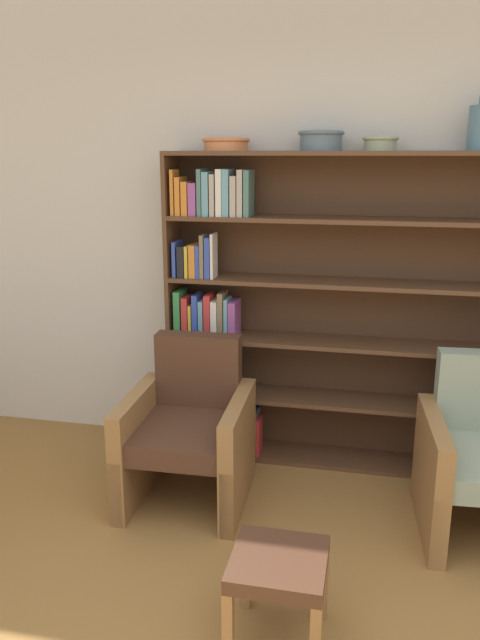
# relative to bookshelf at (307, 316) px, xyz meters

# --- Properties ---
(wall_back) EXTENTS (12.00, 0.06, 2.75)m
(wall_back) POSITION_rel_bookshelf_xyz_m (0.26, 0.17, 0.47)
(wall_back) COLOR silver
(wall_back) RESTS_ON ground
(bookshelf) EXTENTS (2.08, 0.30, 1.85)m
(bookshelf) POSITION_rel_bookshelf_xyz_m (0.00, 0.00, 0.00)
(bookshelf) COLOR brown
(bookshelf) RESTS_ON ground
(bowl_stoneware) EXTENTS (0.27, 0.27, 0.07)m
(bowl_stoneware) POSITION_rel_bookshelf_xyz_m (-0.48, -0.02, 0.99)
(bowl_stoneware) COLOR #C67547
(bowl_stoneware) RESTS_ON bookshelf
(bowl_cream) EXTENTS (0.25, 0.25, 0.11)m
(bowl_cream) POSITION_rel_bookshelf_xyz_m (0.05, -0.02, 1.01)
(bowl_cream) COLOR slate
(bowl_cream) RESTS_ON bookshelf
(bowl_sage) EXTENTS (0.19, 0.19, 0.08)m
(bowl_sage) POSITION_rel_bookshelf_xyz_m (0.37, -0.02, 0.99)
(bowl_sage) COLOR gray
(bowl_sage) RESTS_ON bookshelf
(armchair_leather) EXTENTS (0.66, 0.70, 0.86)m
(armchair_leather) POSITION_rel_bookshelf_xyz_m (-0.56, -0.59, -0.53)
(armchair_leather) COLOR olive
(armchair_leather) RESTS_ON ground
(footstool) EXTENTS (0.36, 0.36, 0.37)m
(footstool) POSITION_rel_bookshelf_xyz_m (0.08, -1.56, -0.60)
(footstool) COLOR olive
(footstool) RESTS_ON ground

